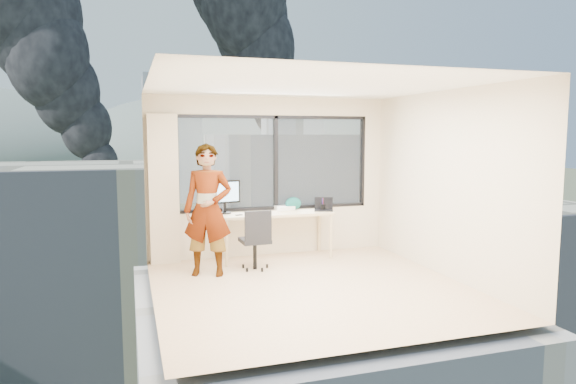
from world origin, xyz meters
name	(u,v)px	position (x,y,z in m)	size (l,w,h in m)	color
floor	(311,287)	(0.00, 0.00, 0.00)	(4.00, 4.00, 0.01)	#D6B78B
ceiling	(312,85)	(0.00, 0.00, 2.60)	(4.00, 4.00, 0.01)	white
wall_front	(388,211)	(0.00, -2.00, 1.30)	(4.00, 0.01, 2.60)	beige
wall_left	(150,194)	(-2.00, 0.00, 1.30)	(0.01, 4.00, 2.60)	beige
wall_right	(446,184)	(2.00, 0.00, 1.30)	(0.01, 4.00, 2.60)	beige
window_wall	(273,163)	(0.05, 2.00, 1.52)	(3.30, 0.16, 1.55)	black
curtain	(164,190)	(-1.72, 1.88, 1.15)	(0.45, 0.14, 2.30)	beige
desk	(276,235)	(0.00, 1.66, 0.38)	(1.80, 0.60, 0.75)	tan
chair	(255,239)	(-0.48, 1.12, 0.46)	(0.47, 0.47, 0.92)	black
person	(208,210)	(-1.18, 1.02, 0.93)	(0.68, 0.45, 1.87)	#2D2D33
monitor	(224,197)	(-0.80, 1.80, 1.02)	(0.53, 0.11, 0.53)	black
game_console	(284,208)	(0.21, 1.87, 0.78)	(0.28, 0.23, 0.07)	white
laptop	(324,205)	(0.80, 1.59, 0.85)	(0.30, 0.32, 0.19)	black
cellphone	(239,215)	(-0.62, 1.55, 0.76)	(0.11, 0.05, 0.01)	black
pen_cup	(323,207)	(0.80, 1.64, 0.80)	(0.08, 0.08, 0.10)	black
handbag	(293,203)	(0.36, 1.85, 0.85)	(0.27, 0.14, 0.21)	#0B4744
exterior_ground	(139,201)	(0.00, 120.00, -14.00)	(400.00, 400.00, 0.04)	#515B3D
near_bldg_a	(24,273)	(-9.00, 30.00, -7.00)	(16.00, 12.00, 14.00)	beige
near_bldg_b	(291,221)	(12.00, 38.00, -6.00)	(14.00, 13.00, 16.00)	silver
near_bldg_c	(528,264)	(30.00, 28.00, -9.00)	(12.00, 10.00, 10.00)	beige
far_tower_b	(172,139)	(8.00, 120.00, 1.00)	(13.00, 13.00, 30.00)	silver
far_tower_c	(292,145)	(45.00, 140.00, -1.00)	(15.00, 15.00, 26.00)	silver
hill_b	(287,159)	(100.00, 320.00, -14.00)	(300.00, 220.00, 96.00)	slate
tree_b	(263,360)	(4.00, 18.00, -9.50)	(7.60, 7.60, 9.00)	#1A4C19
tree_c	(378,242)	(22.00, 40.00, -9.00)	(8.40, 8.40, 10.00)	#1A4C19
smoke_plume_a	(94,2)	(-10.00, 150.00, 39.00)	(40.00, 24.00, 90.00)	black
smoke_plume_b	(292,64)	(55.00, 170.00, 27.00)	(30.00, 18.00, 70.00)	black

